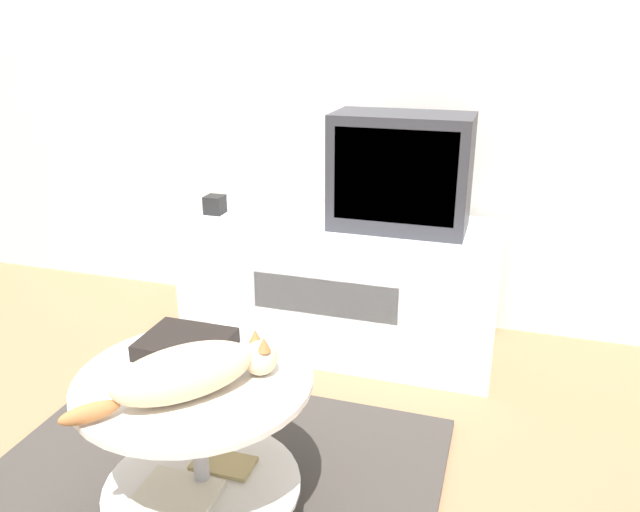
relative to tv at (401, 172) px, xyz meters
name	(u,v)px	position (x,y,z in m)	size (l,w,h in m)	color
wall_back	(336,44)	(-0.38, 0.35, 0.49)	(8.00, 0.05, 2.60)	silver
tv_stand	(342,284)	(-0.24, -0.03, -0.53)	(1.36, 0.58, 0.57)	white
tv	(401,172)	(0.00, 0.00, 0.00)	(0.57, 0.30, 0.48)	#333338
speaker	(215,205)	(-0.84, -0.04, -0.20)	(0.08, 0.08, 0.08)	black
coffee_table	(198,434)	(-0.31, -1.27, -0.48)	(0.63, 0.63, 0.49)	#B2B2B7
dvd_box	(186,344)	(-0.39, -1.15, -0.27)	(0.24, 0.20, 0.05)	black
cat	(190,372)	(-0.27, -1.34, -0.23)	(0.40, 0.44, 0.13)	beige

